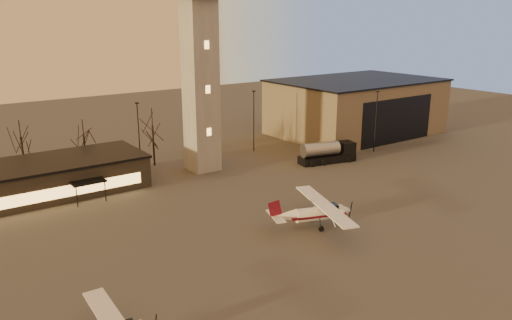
# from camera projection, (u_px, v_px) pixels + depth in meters

# --- Properties ---
(ground) EXTENTS (220.00, 220.00, 0.00)m
(ground) POSITION_uv_depth(u_px,v_px,m) (352.00, 240.00, 50.14)
(ground) COLOR #3D3A38
(ground) RESTS_ON ground
(control_tower) EXTENTS (6.80, 6.80, 32.60)m
(control_tower) POSITION_uv_depth(u_px,v_px,m) (200.00, 57.00, 69.09)
(control_tower) COLOR gray
(control_tower) RESTS_ON ground
(hangar) EXTENTS (30.60, 20.60, 10.30)m
(hangar) POSITION_uv_depth(u_px,v_px,m) (356.00, 106.00, 95.41)
(hangar) COLOR #7B6750
(hangar) RESTS_ON ground
(terminal) EXTENTS (25.40, 12.20, 4.30)m
(terminal) POSITION_uv_depth(u_px,v_px,m) (41.00, 179.00, 62.26)
(terminal) COLOR black
(terminal) RESTS_ON ground
(light_poles) EXTENTS (58.50, 12.25, 10.14)m
(light_poles) POSITION_uv_depth(u_px,v_px,m) (202.00, 132.00, 73.17)
(light_poles) COLOR black
(light_poles) RESTS_ON ground
(tree_row) EXTENTS (37.20, 9.20, 8.80)m
(tree_row) POSITION_uv_depth(u_px,v_px,m) (87.00, 131.00, 71.46)
(tree_row) COLOR black
(tree_row) RESTS_ON ground
(cessna_front) EXTENTS (10.10, 12.38, 3.46)m
(cessna_front) POSITION_uv_depth(u_px,v_px,m) (320.00, 215.00, 53.28)
(cessna_front) COLOR white
(cessna_front) RESTS_ON ground
(fuel_truck) EXTENTS (9.31, 4.56, 3.32)m
(fuel_truck) POSITION_uv_depth(u_px,v_px,m) (327.00, 154.00, 76.68)
(fuel_truck) COLOR black
(fuel_truck) RESTS_ON ground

